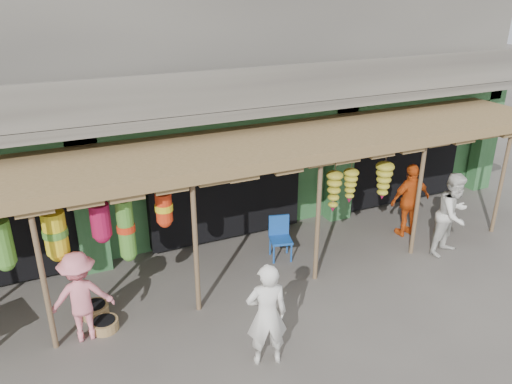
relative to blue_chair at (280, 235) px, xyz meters
name	(u,v)px	position (x,y,z in m)	size (l,w,h in m)	color
ground	(267,284)	(-0.75, -0.90, -0.53)	(80.00, 80.00, 0.00)	#514C47
building	(185,77)	(-0.75, 3.97, 2.84)	(16.40, 6.80, 7.00)	gray
awning	(243,152)	(-0.90, -0.10, 2.05)	(14.00, 2.70, 2.79)	brown
blue_chair	(280,235)	(0.00, 0.00, 0.00)	(0.55, 0.56, 0.95)	#1A50AC
basket_mid	(105,325)	(-3.93, -0.97, -0.44)	(0.48, 0.48, 0.18)	olive
basket_right	(95,310)	(-4.03, -0.49, -0.42)	(0.50, 0.50, 0.23)	#9E6C49
person_front	(267,315)	(-1.71, -2.86, 0.36)	(0.65, 0.43, 1.78)	white
person_right	(453,214)	(3.50, -1.42, 0.41)	(0.92, 0.71, 1.89)	silver
person_vendor	(410,200)	(3.25, -0.34, 0.36)	(1.05, 0.44, 1.79)	#DA5314
person_shopper	(81,297)	(-4.25, -1.04, 0.28)	(1.05, 0.60, 1.63)	pink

